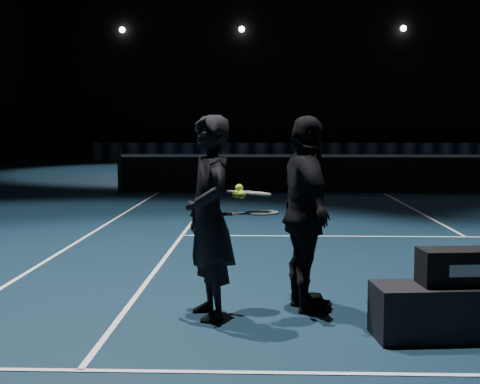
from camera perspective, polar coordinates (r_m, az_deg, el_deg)
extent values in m
plane|color=black|center=(16.38, 12.26, -0.17)|extent=(36.00, 36.00, 0.00)
plane|color=black|center=(34.34, 6.97, 11.13)|extent=(30.00, 0.00, 30.00)
cylinder|color=black|center=(16.44, -10.23, 1.81)|extent=(0.10, 0.10, 1.10)
cube|color=black|center=(16.34, 12.29, 1.40)|extent=(12.80, 0.02, 0.86)
cube|color=white|center=(16.32, 12.32, 3.03)|extent=(12.80, 0.03, 0.07)
cube|color=black|center=(31.69, 7.27, 3.37)|extent=(22.00, 0.15, 0.90)
cube|color=black|center=(5.35, 18.50, -9.59)|extent=(1.38, 0.58, 0.40)
cube|color=black|center=(5.27, 18.61, -6.07)|extent=(0.70, 0.35, 0.27)
cube|color=white|center=(5.14, 19.08, -6.38)|extent=(0.31, 0.04, 0.09)
imported|color=black|center=(5.49, -2.64, -2.16)|extent=(0.60, 0.72, 1.67)
imported|color=black|center=(5.73, 5.68, -1.86)|extent=(0.62, 1.05, 1.67)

